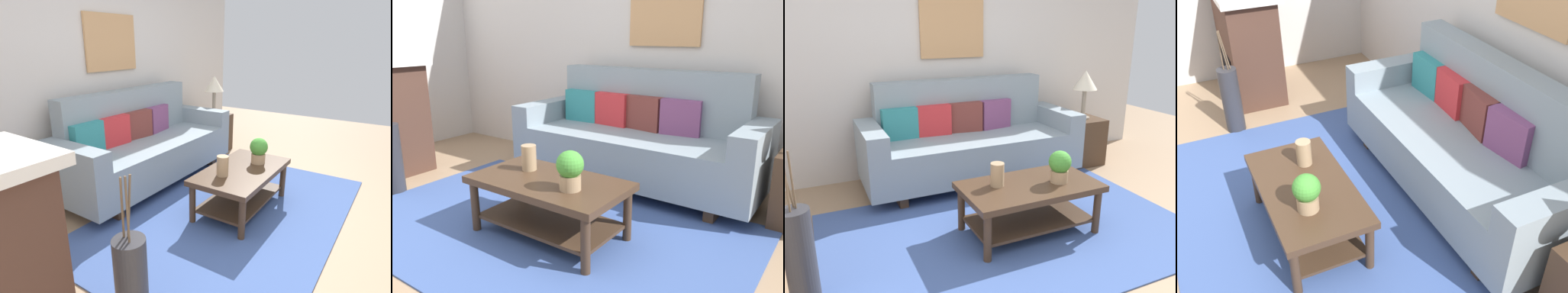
% 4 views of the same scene
% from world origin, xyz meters
% --- Properties ---
extents(ground_plane, '(9.66, 9.66, 0.00)m').
position_xyz_m(ground_plane, '(0.00, 0.00, 0.00)').
color(ground_plane, '#9E7F60').
extents(wall_back, '(5.66, 0.10, 2.70)m').
position_xyz_m(wall_back, '(0.00, 2.24, 1.35)').
color(wall_back, silver).
rests_on(wall_back, ground_plane).
extents(area_rug, '(2.99, 1.95, 0.01)m').
position_xyz_m(area_rug, '(0.00, 0.50, 0.01)').
color(area_rug, '#3D5693').
rests_on(area_rug, ground_plane).
extents(couch, '(2.30, 0.84, 1.08)m').
position_xyz_m(couch, '(0.15, 1.71, 0.43)').
color(couch, gray).
rests_on(couch, ground_plane).
extents(throw_pillow_teal, '(0.36, 0.14, 0.32)m').
position_xyz_m(throw_pillow_teal, '(-0.57, 1.83, 0.68)').
color(throw_pillow_teal, teal).
rests_on(throw_pillow_teal, couch).
extents(throw_pillow_crimson, '(0.37, 0.14, 0.32)m').
position_xyz_m(throw_pillow_crimson, '(-0.21, 1.83, 0.68)').
color(throw_pillow_crimson, red).
rests_on(throw_pillow_crimson, couch).
extents(throw_pillow_maroon, '(0.37, 0.17, 0.32)m').
position_xyz_m(throw_pillow_maroon, '(0.15, 1.83, 0.68)').
color(throw_pillow_maroon, brown).
rests_on(throw_pillow_maroon, couch).
extents(throw_pillow_plum, '(0.37, 0.17, 0.32)m').
position_xyz_m(throw_pillow_plum, '(0.51, 1.83, 0.68)').
color(throw_pillow_plum, '#7A4270').
rests_on(throw_pillow_plum, couch).
extents(coffee_table, '(1.10, 0.60, 0.43)m').
position_xyz_m(coffee_table, '(0.13, 0.45, 0.31)').
color(coffee_table, '#422D1E').
rests_on(coffee_table, ground_plane).
extents(tabletop_vase, '(0.11, 0.11, 0.19)m').
position_xyz_m(tabletop_vase, '(-0.12, 0.53, 0.52)').
color(tabletop_vase, tan).
rests_on(tabletop_vase, coffee_table).
extents(potted_plant_tabletop, '(0.18, 0.18, 0.26)m').
position_xyz_m(potted_plant_tabletop, '(0.36, 0.39, 0.57)').
color(potted_plant_tabletop, tan).
rests_on(potted_plant_tabletop, coffee_table).
extents(side_table, '(0.44, 0.44, 0.56)m').
position_xyz_m(side_table, '(1.59, 1.65, 0.28)').
color(side_table, '#422D1E').
rests_on(side_table, ground_plane).
extents(table_lamp, '(0.28, 0.28, 0.57)m').
position_xyz_m(table_lamp, '(1.59, 1.65, 0.99)').
color(table_lamp, gray).
rests_on(table_lamp, side_table).
extents(floor_vase, '(0.18, 0.18, 0.64)m').
position_xyz_m(floor_vase, '(-1.57, 0.27, 0.32)').
color(floor_vase, '#2D2D33').
rests_on(floor_vase, ground_plane).
extents(floor_vase_branch_a, '(0.02, 0.05, 0.36)m').
position_xyz_m(floor_vase_branch_a, '(-1.55, 0.27, 0.82)').
color(floor_vase_branch_a, brown).
rests_on(floor_vase_branch_a, floor_vase).
extents(floor_vase_branch_b, '(0.04, 0.05, 0.36)m').
position_xyz_m(floor_vase_branch_b, '(-1.58, 0.29, 0.82)').
color(floor_vase_branch_b, brown).
rests_on(floor_vase_branch_b, floor_vase).
extents(floor_vase_branch_c, '(0.02, 0.02, 0.36)m').
position_xyz_m(floor_vase_branch_c, '(-1.58, 0.25, 0.82)').
color(floor_vase_branch_c, brown).
rests_on(floor_vase_branch_c, floor_vase).
extents(framed_painting, '(0.73, 0.03, 0.63)m').
position_xyz_m(framed_painting, '(0.15, 2.17, 1.60)').
color(framed_painting, tan).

